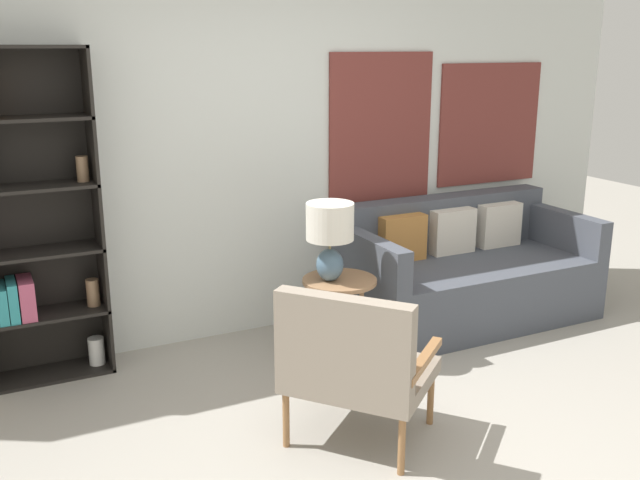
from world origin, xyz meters
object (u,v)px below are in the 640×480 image
at_px(couch, 463,274).
at_px(armchair, 353,361).
at_px(side_table, 340,289).
at_px(table_lamp, 330,232).

bearing_deg(couch, armchair, -142.72).
relative_size(couch, side_table, 3.30).
bearing_deg(armchair, couch, 37.28).
height_order(side_table, table_lamp, table_lamp).
bearing_deg(side_table, couch, 14.08).
xyz_separation_m(couch, table_lamp, (-1.28, -0.30, 0.55)).
bearing_deg(armchair, side_table, 66.02).
height_order(armchair, side_table, armchair).
xyz_separation_m(side_table, table_lamp, (-0.07, 0.00, 0.39)).
distance_m(armchair, couch, 2.05).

